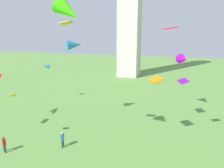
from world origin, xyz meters
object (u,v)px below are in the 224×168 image
Objects in this scene: kite_flying_6 at (46,66)px; kite_flying_10 at (74,45)px; kite_flying_1 at (12,95)px; kite_flying_7 at (156,79)px; kite_flying_11 at (66,23)px; person_2 at (62,139)px; kite_flying_4 at (183,59)px; kite_flying_3 at (68,11)px; kite_flying_2 at (170,28)px; kite_flying_8 at (183,81)px; person_1 at (4,143)px.

kite_flying_10 reaches higher than kite_flying_6.
kite_flying_7 reaches higher than kite_flying_1.
kite_flying_11 reaches higher than kite_flying_10.
kite_flying_11 is (1.14, 0.02, 12.07)m from person_2.
kite_flying_4 is 11.03m from kite_flying_7.
person_2 is 0.67× the size of kite_flying_3.
kite_flying_11 is (12.67, -13.23, 6.53)m from kite_flying_6.
kite_flying_6 is at bearing 22.71° from person_2.
kite_flying_7 is 0.79× the size of kite_flying_10.
kite_flying_4 is (1.13, 13.16, -4.10)m from kite_flying_2.
kite_flying_6 reaches higher than person_2.
kite_flying_2 reaches higher than kite_flying_1.
kite_flying_3 is at bearing 121.37° from kite_flying_8.
kite_flying_7 reaches higher than person_2.
kite_flying_7 is (9.12, 4.37, 6.35)m from person_2.
kite_flying_2 is 9.54m from kite_flying_11.
kite_flying_8 is 0.79× the size of kite_flying_10.
person_1 is 0.69× the size of kite_flying_4.
kite_flying_6 reaches higher than kite_flying_1.
kite_flying_3 is 1.40× the size of kite_flying_7.
person_1 is 0.73× the size of kite_flying_10.
kite_flying_10 is (3.29, 9.59, 9.73)m from person_1.
kite_flying_1 is 0.55× the size of kite_flying_8.
kite_flying_10 is (-4.41, 8.49, -3.16)m from kite_flying_3.
kite_flying_10 is 1.93× the size of kite_flying_11.
person_1 is 0.99× the size of person_2.
kite_flying_8 is at bearing -131.27° from kite_flying_11.
kite_flying_8 is at bearing -128.48° from kite_flying_2.
kite_flying_11 is at bearing -152.21° from kite_flying_4.
kite_flying_8 is (23.37, -1.54, -0.67)m from kite_flying_6.
kite_flying_6 is 0.77× the size of kite_flying_8.
kite_flying_8 is (11.84, 11.71, 4.87)m from person_2.
kite_flying_11 reaches higher than kite_flying_2.
kite_flying_1 reaches higher than person_2.
kite_flying_8 is (0.23, -3.35, -2.60)m from kite_flying_4.
kite_flying_8 is (17.02, 14.62, 4.88)m from person_1.
kite_flying_6 is at bearing -45.03° from kite_flying_11.
kite_flying_4 is at bearing -125.51° from kite_flying_2.
person_1 is 13.94m from kite_flying_11.
kite_flying_2 is 0.75× the size of kite_flying_8.
kite_flying_2 is 1.14× the size of kite_flying_11.
kite_flying_1 is at bearing 112.52° from person_1.
person_2 is (5.18, 2.91, 0.01)m from person_1.
kite_flying_10 is at bearing 30.78° from kite_flying_3.
person_1 is at bearing 26.12° from kite_flying_11.
person_2 is 7.07m from kite_flying_1.
kite_flying_11 is (-1.38, 1.84, -0.81)m from kite_flying_3.
kite_flying_4 reaches higher than kite_flying_1.
kite_flying_4 reaches higher than kite_flying_7.
kite_flying_3 is 1.40× the size of kite_flying_8.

